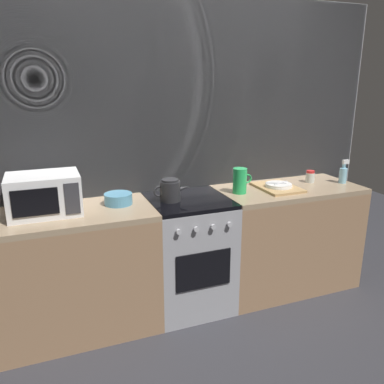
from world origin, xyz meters
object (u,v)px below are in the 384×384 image
Objects in this scene: dish_pile at (278,187)px; mixing_bowl at (118,199)px; microwave at (44,194)px; kettle at (170,190)px; spray_bottle at (343,174)px; stove_unit at (189,253)px; pitcher at (240,181)px; spice_jar at (310,177)px.

mixing_bowl is at bearing 177.11° from dish_pile.
microwave is 0.50m from mixing_bowl.
mixing_bowl is 1.30m from dish_pile.
microwave reaches higher than kettle.
spray_bottle is at bearing -3.97° from dish_pile.
dish_pile is at bearing -0.26° from stove_unit.
stove_unit is 4.50× the size of pitcher.
stove_unit is 1.27m from spice_jar.
pitcher is at bearing -0.27° from kettle.
spice_jar is at bearing 3.17° from kettle.
spray_bottle is at bearing -1.92° from stove_unit.
stove_unit is 3.16× the size of kettle.
kettle is 0.38m from mixing_bowl.
kettle is at bearing -9.34° from mixing_bowl.
microwave is 1.62× the size of kettle.
spray_bottle reaches higher than kettle.
kettle is 0.71× the size of dish_pile.
pitcher is 1.90× the size of spice_jar.
spice_jar is at bearing 0.97° from microwave.
dish_pile is 3.81× the size of spice_jar.
spice_jar is 0.28m from spray_bottle.
mixing_bowl is at bearing 176.76° from spray_bottle.
pitcher is at bearing 177.36° from spray_bottle.
pitcher is (1.45, -0.04, -0.03)m from microwave.
spray_bottle is at bearing -3.24° from mixing_bowl.
microwave is 0.87m from kettle.
spice_jar is (0.38, 0.08, 0.03)m from dish_pile.
dish_pile is at bearing -168.62° from spice_jar.
kettle reaches higher than dish_pile.
microwave is 4.38× the size of spice_jar.
spray_bottle reaches higher than pitcher.
microwave is (-1.01, 0.04, 0.59)m from stove_unit.
stove_unit is 4.50× the size of mixing_bowl.
microwave is at bearing 177.65° from kettle.
kettle is (-0.14, 0.00, 0.53)m from stove_unit.
mixing_bowl is 1.00× the size of pitcher.
microwave is 2.30× the size of mixing_bowl.
kettle is 2.71× the size of spice_jar.
kettle is at bearing 178.24° from spray_bottle.
pitcher is (0.95, -0.06, 0.06)m from mixing_bowl.
kettle is (0.87, -0.04, -0.05)m from microwave.
stove_unit is 4.43× the size of spray_bottle.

